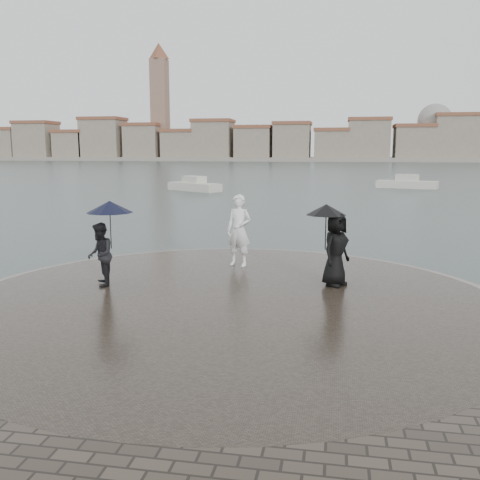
# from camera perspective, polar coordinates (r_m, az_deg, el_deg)

# --- Properties ---
(ground) EXTENTS (400.00, 400.00, 0.00)m
(ground) POSITION_cam_1_polar(r_m,az_deg,el_deg) (8.71, -5.88, -14.75)
(ground) COLOR #2B3835
(ground) RESTS_ON ground
(kerb_ring) EXTENTS (12.50, 12.50, 0.32)m
(kerb_ring) POSITION_cam_1_polar(r_m,az_deg,el_deg) (11.85, -1.14, -7.20)
(kerb_ring) COLOR gray
(kerb_ring) RESTS_ON ground
(quay_tip) EXTENTS (11.90, 11.90, 0.36)m
(quay_tip) POSITION_cam_1_polar(r_m,az_deg,el_deg) (11.84, -1.14, -7.11)
(quay_tip) COLOR #2D261E
(quay_tip) RESTS_ON ground
(statue) EXTENTS (0.83, 0.66, 2.00)m
(statue) POSITION_cam_1_polar(r_m,az_deg,el_deg) (14.91, -0.12, 1.04)
(statue) COLOR white
(statue) RESTS_ON quay_tip
(visitor_left) EXTENTS (1.21, 1.11, 2.04)m
(visitor_left) POSITION_cam_1_polar(r_m,az_deg,el_deg) (13.06, -14.38, 0.17)
(visitor_left) COLOR black
(visitor_left) RESTS_ON quay_tip
(visitor_right) EXTENTS (1.20, 1.10, 1.95)m
(visitor_right) POSITION_cam_1_polar(r_m,az_deg,el_deg) (12.91, 9.95, -0.04)
(visitor_right) COLOR black
(visitor_right) RESTS_ON quay_tip
(far_skyline) EXTENTS (260.00, 20.00, 37.00)m
(far_skyline) POSITION_cam_1_polar(r_m,az_deg,el_deg) (168.55, 7.56, 10.23)
(far_skyline) COLOR gray
(far_skyline) RESTS_ON ground
(boats) EXTENTS (35.03, 14.05, 1.50)m
(boats) POSITION_cam_1_polar(r_m,az_deg,el_deg) (47.15, 15.64, 5.36)
(boats) COLOR beige
(boats) RESTS_ON ground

